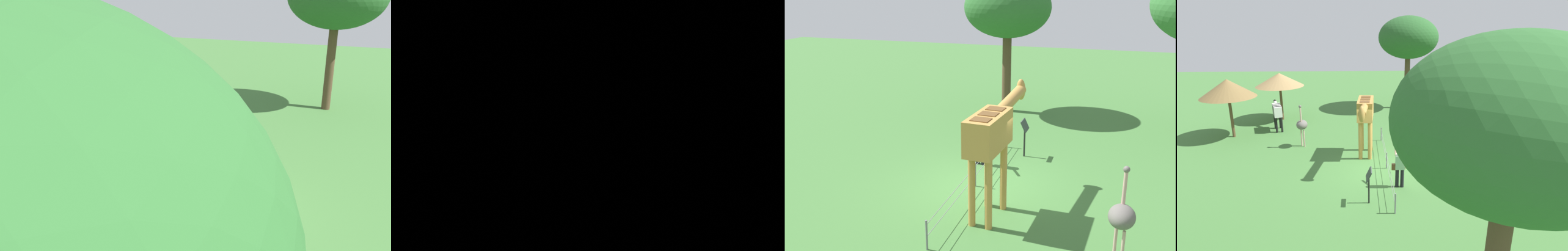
{
  "view_description": "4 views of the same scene",
  "coord_description": "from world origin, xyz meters",
  "views": [
    {
      "loc": [
        9.51,
        3.39,
        6.0
      ],
      "look_at": [
        -0.21,
        -0.13,
        2.3
      ],
      "focal_mm": 39.2,
      "sensor_mm": 36.0,
      "label": 1
    },
    {
      "loc": [
        -11.04,
        3.36,
        4.45
      ],
      "look_at": [
        0.01,
        0.58,
        1.91
      ],
      "focal_mm": 36.17,
      "sensor_mm": 36.0,
      "label": 2
    },
    {
      "loc": [
        -11.62,
        -3.6,
        5.83
      ],
      "look_at": [
        -0.55,
        -0.08,
        2.1
      ],
      "focal_mm": 41.47,
      "sensor_mm": 36.0,
      "label": 3
    },
    {
      "loc": [
        12.74,
        -0.9,
        6.15
      ],
      "look_at": [
        -0.38,
        -0.36,
        1.88
      ],
      "focal_mm": 29.1,
      "sensor_mm": 36.0,
      "label": 4
    }
  ],
  "objects": [
    {
      "name": "info_sign",
      "position": [
        2.81,
        -0.62,
        0.95
      ],
      "size": [
        0.56,
        0.21,
        1.32
      ],
      "color": "black",
      "rests_on": "ground_plane"
    },
    {
      "name": "ground_plane",
      "position": [
        0.0,
        0.0,
        0.0
      ],
      "size": [
        60.0,
        60.0,
        0.0
      ],
      "primitive_type": "plane",
      "color": "#427538"
    },
    {
      "name": "wire_fence",
      "position": [
        0.0,
        0.24,
        0.4
      ],
      "size": [
        7.05,
        0.05,
        0.75
      ],
      "color": "slate",
      "rests_on": "ground_plane"
    },
    {
      "name": "giraffe",
      "position": [
        -1.33,
        -0.66,
        2.17
      ],
      "size": [
        3.7,
        0.83,
        3.13
      ],
      "color": "#BC8942",
      "rests_on": "ground_plane"
    },
    {
      "name": "tree_northeast",
      "position": [
        8.28,
        1.45,
        4.69
      ],
      "size": [
        3.85,
        3.85,
        6.08
      ],
      "color": "brown",
      "rests_on": "ground_plane"
    },
    {
      "name": "visitor",
      "position": [
        1.66,
        0.6,
        0.9
      ],
      "size": [
        0.69,
        0.59,
        1.67
      ],
      "color": "black",
      "rests_on": "ground_plane"
    },
    {
      "name": "ostrich",
      "position": [
        -2.82,
        -3.88,
        1.18
      ],
      "size": [
        0.7,
        0.56,
        2.25
      ],
      "color": "#CC9E93",
      "rests_on": "ground_plane"
    },
    {
      "name": "tree_east",
      "position": [
        7.41,
        -6.55,
        4.99
      ],
      "size": [
        4.34,
        4.34,
        6.54
      ],
      "color": "brown",
      "rests_on": "ground_plane"
    }
  ]
}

